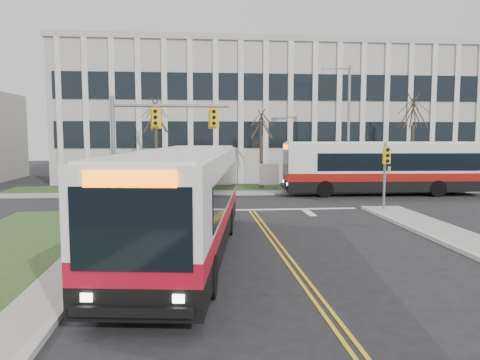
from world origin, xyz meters
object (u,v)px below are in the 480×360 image
Objects in this scene: bus_cross at (382,169)px; newspaper_box_blue at (97,234)px; streetlight at (346,121)px; bus_main at (184,204)px; directory_sign at (269,175)px; newspaper_box_red at (91,241)px.

bus_cross is 14.29× the size of newspaper_box_blue.
streetlight is 21.23m from bus_main.
newspaper_box_blue is (-3.31, 1.59, -1.33)m from bus_main.
directory_sign reaches higher than newspaper_box_blue.
bus_main is 3.59m from newspaper_box_red.
newspaper_box_red is at bearing -131.01° from streetlight.
directory_sign is 8.25m from bus_cross.
newspaper_box_blue is 1.14m from newspaper_box_red.
bus_cross is at bearing 44.82° from newspaper_box_blue.
bus_main is at bearing -37.99° from bus_cross.
newspaper_box_red is at bearing -45.14° from bus_cross.
bus_main is 3.90m from newspaper_box_blue.
newspaper_box_blue and newspaper_box_red have the same top height.
streetlight is 0.68× the size of bus_main.
streetlight is at bearing -135.79° from bus_cross.
bus_cross is (13.43, 15.31, 0.01)m from bus_main.
bus_cross reaches higher than bus_main.
directory_sign is (-5.53, 1.30, -4.02)m from streetlight.
bus_cross reaches higher than directory_sign.
directory_sign is 20.59m from newspaper_box_red.
bus_cross is at bearing -49.06° from streetlight.
streetlight is 9.68× the size of newspaper_box_red.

